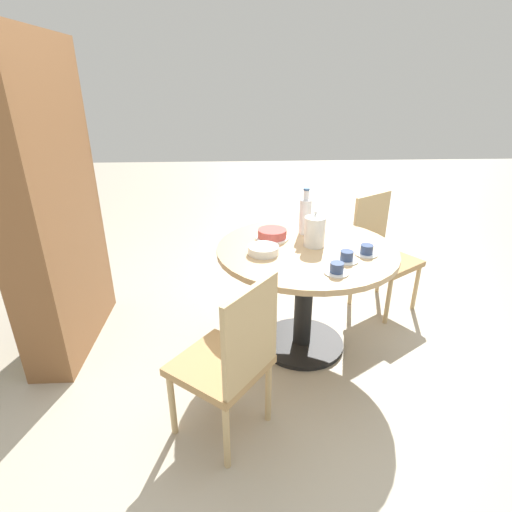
% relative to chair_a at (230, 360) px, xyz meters
% --- Properties ---
extents(ground_plane, '(14.00, 14.00, 0.00)m').
position_rel_chair_a_xyz_m(ground_plane, '(0.75, -0.49, -0.47)').
color(ground_plane, '#B2A893').
extents(dining_table, '(1.15, 1.15, 0.75)m').
position_rel_chair_a_xyz_m(dining_table, '(0.75, -0.49, 0.10)').
color(dining_table, black).
rests_on(dining_table, ground_plane).
extents(chair_a, '(0.59, 0.59, 0.91)m').
position_rel_chair_a_xyz_m(chair_a, '(0.00, 0.00, 0.00)').
color(chair_a, tan).
rests_on(chair_a, ground_plane).
extents(chair_b, '(0.58, 0.58, 0.91)m').
position_rel_chair_a_xyz_m(chair_b, '(1.29, -1.20, 0.00)').
color(chair_b, tan).
rests_on(chair_b, ground_plane).
extents(bookshelf, '(0.98, 0.28, 1.99)m').
position_rel_chair_a_xyz_m(bookshelf, '(0.91, 1.11, 0.51)').
color(bookshelf, brown).
rests_on(bookshelf, ground_plane).
extents(coffee_pot, '(0.13, 0.13, 0.23)m').
position_rel_chair_a_xyz_m(coffee_pot, '(0.77, -0.54, 0.38)').
color(coffee_pot, white).
rests_on(coffee_pot, dining_table).
extents(water_bottle, '(0.08, 0.08, 0.32)m').
position_rel_chair_a_xyz_m(water_bottle, '(1.00, -0.52, 0.41)').
color(water_bottle, silver).
rests_on(water_bottle, dining_table).
extents(cake_main, '(0.22, 0.22, 0.07)m').
position_rel_chair_a_xyz_m(cake_main, '(0.90, -0.28, 0.31)').
color(cake_main, white).
rests_on(cake_main, dining_table).
extents(cup_a, '(0.14, 0.14, 0.06)m').
position_rel_chair_a_xyz_m(cup_a, '(0.52, -0.69, 0.30)').
color(cup_a, silver).
rests_on(cup_a, dining_table).
extents(cup_b, '(0.14, 0.14, 0.06)m').
position_rel_chair_a_xyz_m(cup_b, '(0.37, -0.59, 0.30)').
color(cup_b, silver).
rests_on(cup_b, dining_table).
extents(cup_c, '(0.14, 0.14, 0.06)m').
position_rel_chair_a_xyz_m(cup_c, '(0.61, -0.84, 0.30)').
color(cup_c, silver).
rests_on(cup_c, dining_table).
extents(plate_stack, '(0.19, 0.19, 0.05)m').
position_rel_chair_a_xyz_m(plate_stack, '(0.66, -0.21, 0.30)').
color(plate_stack, white).
rests_on(plate_stack, dining_table).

